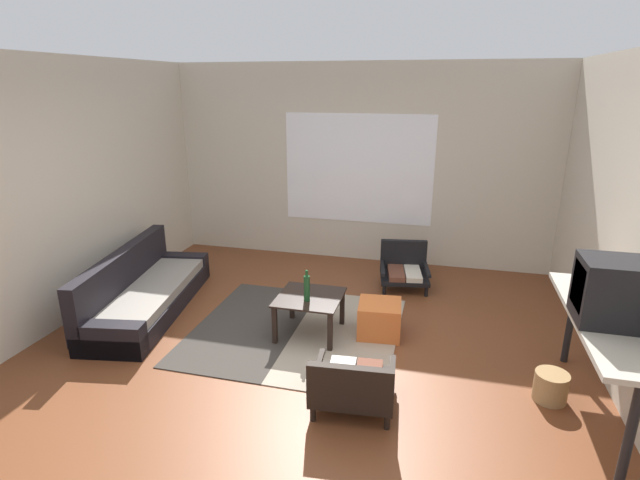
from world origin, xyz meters
name	(u,v)px	position (x,y,z in m)	size (l,w,h in m)	color
ground_plane	(294,370)	(0.00, 0.00, 0.00)	(7.80, 7.80, 0.00)	brown
far_wall_with_window	(359,165)	(0.00, 3.06, 1.35)	(5.60, 0.13, 2.70)	beige
side_wall_left	(44,197)	(-2.66, 0.30, 1.35)	(0.12, 6.60, 2.70)	beige
area_rug	(296,330)	(-0.20, 0.70, 0.01)	(2.05, 1.97, 0.01)	#38332D
couch	(144,293)	(-1.96, 0.73, 0.21)	(1.04, 2.18, 0.69)	black
coffee_table	(310,303)	(-0.04, 0.67, 0.34)	(0.63, 0.63, 0.41)	black
armchair_by_window	(404,268)	(0.76, 2.16, 0.24)	(0.66, 0.63, 0.54)	black
armchair_striped_foreground	(353,384)	(0.60, -0.39, 0.22)	(0.68, 0.67, 0.49)	black
ottoman_orange	(379,319)	(0.64, 0.84, 0.17)	(0.42, 0.42, 0.34)	#D1662D
console_shelf	(602,327)	(2.34, -0.02, 0.74)	(0.44, 1.68, 0.83)	#B2AD9E
crt_television	(613,292)	(2.34, -0.10, 1.06)	(0.46, 0.39, 0.46)	black
clay_vase	(590,277)	(2.34, 0.46, 0.94)	(0.25, 0.25, 0.31)	#935B38
glass_bottle	(307,288)	(-0.04, 0.57, 0.55)	(0.06, 0.06, 0.31)	#194723
wicker_basket	(551,387)	(2.11, 0.11, 0.12)	(0.26, 0.26, 0.24)	#9E7A4C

